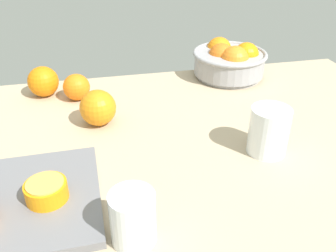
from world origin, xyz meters
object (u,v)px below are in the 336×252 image
juice_glass (133,221)px  second_glass (268,134)px  loose_orange_0 (43,82)px  loose_orange_1 (98,108)px  fruit_bowl (229,61)px  loose_orange_2 (77,87)px  cutting_board (3,205)px  orange_half_0 (46,191)px

juice_glass → second_glass: bearing=30.3°
loose_orange_0 → loose_orange_1: loose_orange_1 is taller
fruit_bowl → loose_orange_2: bearing=-171.9°
second_glass → cutting_board: (-52.67, -6.62, -3.62)cm
orange_half_0 → cutting_board: bearing=173.3°
loose_orange_0 → loose_orange_1: size_ratio=0.96×
fruit_bowl → loose_orange_1: fruit_bowl is taller
second_glass → orange_half_0: bearing=-170.5°
cutting_board → juice_glass: bearing=-28.4°
juice_glass → loose_orange_0: juice_glass is taller
loose_orange_0 → fruit_bowl: bearing=2.3°
loose_orange_0 → loose_orange_1: 24.01cm
fruit_bowl → loose_orange_0: bearing=-177.7°
fruit_bowl → second_glass: fruit_bowl is taller
orange_half_0 → second_glass: bearing=9.5°
juice_glass → cutting_board: (-21.47, 11.60, -3.03)cm
cutting_board → orange_half_0: (7.74, -0.91, 2.56)cm
cutting_board → orange_half_0: orange_half_0 is taller
second_glass → juice_glass: bearing=-149.7°
juice_glass → loose_orange_0: (-17.70, 57.25, 0.38)cm
loose_orange_2 → loose_orange_1: bearing=-70.9°
orange_half_0 → loose_orange_2: 42.41cm
second_glass → loose_orange_1: (-34.73, 19.65, -0.05)cm
loose_orange_0 → second_glass: bearing=-38.6°
cutting_board → loose_orange_0: bearing=85.3°
juice_glass → second_glass: (31.20, 18.22, 0.58)cm
second_glass → cutting_board: bearing=-172.8°
second_glass → loose_orange_2: 52.80cm
loose_orange_0 → loose_orange_2: loose_orange_0 is taller
orange_half_0 → loose_orange_1: bearing=69.4°
second_glass → loose_orange_0: size_ratio=1.22×
fruit_bowl → orange_half_0: (-51.66, -48.79, -1.79)cm
juice_glass → orange_half_0: (-13.73, 10.70, -0.47)cm
orange_half_0 → loose_orange_1: (10.21, 27.17, 1.01)cm
juice_glass → loose_orange_2: (-8.69, 52.81, -0.21)cm
fruit_bowl → cutting_board: bearing=-141.1°
cutting_board → loose_orange_2: 43.23cm
cutting_board → loose_orange_2: loose_orange_2 is taller
fruit_bowl → juice_glass: (-37.92, -59.48, -1.31)cm
juice_glass → loose_orange_2: 53.52cm
second_glass → loose_orange_0: second_glass is taller
second_glass → cutting_board: 53.21cm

